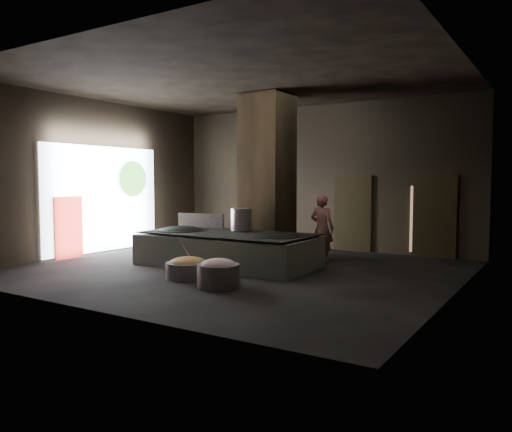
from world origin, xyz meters
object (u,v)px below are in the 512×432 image
Objects in this scene: cook at (322,228)px; meat_basin at (218,276)px; hearth_platform at (227,250)px; veg_basin at (188,270)px; stock_pot at (241,220)px; wok_right at (275,239)px; wok_left at (182,233)px.

cook is 4.08m from meat_basin.
veg_basin is at bearing -85.28° from hearth_platform.
stock_pot is 0.68× the size of meat_basin.
wok_right is 0.73× the size of cook.
hearth_platform is 3.17× the size of wok_left.
wok_left is at bearing -158.20° from stock_pot.
stock_pot is 0.32× the size of cook.
stock_pot is 2.14m from cook.
meat_basin is (-0.01, -2.25, -0.52)m from wok_right.
cook is 2.08× the size of meat_basin.
wok_left is at bearing -177.95° from wok_right.
wok_left reaches higher than wok_right.
wok_right is 2.30m from meat_basin.
wok_left is at bearing 30.33° from cook.
wok_right reaches higher than meat_basin.
stock_pot is at bearing 158.96° from wok_right.
hearth_platform is at bearing 96.82° from veg_basin.
wok_left is 2.48m from veg_basin.
stock_pot is 2.54m from veg_basin.
wok_right is 1.44m from stock_pot.
meat_basin is (1.13, -0.40, 0.06)m from veg_basin.
veg_basin is at bearing -85.98° from stock_pot.
cook is at bearing 66.75° from veg_basin.
wok_left is 1.66m from stock_pot.
meat_basin is (-0.42, -4.01, -0.66)m from cook.
hearth_platform is at bearing -95.19° from stock_pot.
meat_basin is (1.34, -2.20, -0.15)m from hearth_platform.
wok_left is at bearing 179.87° from hearth_platform.
hearth_platform is 7.67× the size of stock_pot.
meat_basin is at bearing 84.28° from cook.
cook reaches higher than veg_basin.
hearth_platform reaches higher than veg_basin.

